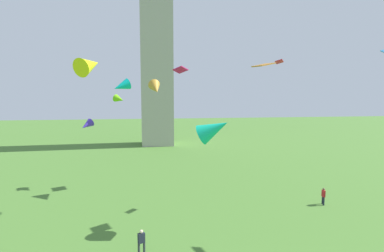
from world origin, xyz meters
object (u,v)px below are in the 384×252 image
(kite_flying_0, at_px, (156,88))
(kite_flying_9, at_px, (264,65))
(person_2, at_px, (141,241))
(kite_flying_3, at_px, (180,70))
(kite_flying_5, at_px, (90,65))
(kite_flying_1, at_px, (119,99))
(monument_obelisk, at_px, (156,8))
(kite_flying_6, at_px, (279,62))
(kite_flying_7, at_px, (87,125))
(person_1, at_px, (323,195))
(kite_flying_4, at_px, (121,86))
(kite_flying_2, at_px, (214,129))

(kite_flying_0, bearing_deg, kite_flying_9, -53.16)
(person_2, bearing_deg, kite_flying_3, -129.51)
(kite_flying_5, bearing_deg, kite_flying_1, -71.72)
(monument_obelisk, relative_size, kite_flying_0, 23.88)
(monument_obelisk, relative_size, kite_flying_6, 47.52)
(kite_flying_1, xyz_separation_m, kite_flying_7, (-3.50, -0.03, -2.76))
(person_2, xyz_separation_m, kite_flying_7, (-6.15, 14.68, 5.81))
(person_1, bearing_deg, kite_flying_4, 99.28)
(person_2, height_order, kite_flying_0, kite_flying_0)
(kite_flying_4, bearing_deg, kite_flying_9, 43.41)
(kite_flying_5, bearing_deg, kite_flying_9, -161.43)
(kite_flying_0, bearing_deg, monument_obelisk, 76.94)
(kite_flying_1, xyz_separation_m, kite_flying_5, (-1.47, -7.52, 2.84))
(kite_flying_2, distance_m, kite_flying_7, 16.46)
(monument_obelisk, bearing_deg, kite_flying_0, -91.63)
(kite_flying_0, bearing_deg, kite_flying_2, -78.17)
(monument_obelisk, distance_m, kite_flying_1, 31.86)
(monument_obelisk, distance_m, person_2, 48.57)
(kite_flying_3, xyz_separation_m, kite_flying_6, (8.21, -7.09, 0.21))
(monument_obelisk, distance_m, kite_flying_7, 34.15)
(kite_flying_2, bearing_deg, kite_flying_9, -43.07)
(kite_flying_1, bearing_deg, kite_flying_2, -106.97)
(person_1, bearing_deg, monument_obelisk, 38.22)
(kite_flying_3, xyz_separation_m, kite_flying_9, (5.52, -10.09, -0.43))
(person_1, height_order, kite_flying_1, kite_flying_1)
(person_2, relative_size, kite_flying_0, 0.71)
(kite_flying_2, height_order, kite_flying_3, kite_flying_3)
(kite_flying_5, bearing_deg, kite_flying_2, -176.09)
(person_1, xyz_separation_m, kite_flying_4, (-17.88, 2.21, 9.80))
(kite_flying_2, height_order, kite_flying_5, kite_flying_5)
(kite_flying_5, bearing_deg, kite_flying_3, -108.00)
(kite_flying_3, distance_m, kite_flying_5, 11.07)
(person_2, bearing_deg, person_1, 176.06)
(kite_flying_0, bearing_deg, kite_flying_6, -33.30)
(kite_flying_7, bearing_deg, kite_flying_1, 40.24)
(kite_flying_2, bearing_deg, kite_flying_0, 47.36)
(monument_obelisk, height_order, kite_flying_5, monument_obelisk)
(kite_flying_1, relative_size, kite_flying_9, 0.80)
(person_2, xyz_separation_m, kite_flying_0, (1.22, 12.02, 9.70))
(kite_flying_9, bearing_deg, person_1, -14.12)
(kite_flying_6, bearing_deg, kite_flying_9, 172.35)
(person_1, distance_m, kite_flying_5, 23.26)
(kite_flying_3, bearing_deg, kite_flying_7, -125.94)
(kite_flying_3, xyz_separation_m, kite_flying_7, (-10.17, -0.01, -5.99))
(monument_obelisk, height_order, kite_flying_3, monument_obelisk)
(kite_flying_2, xyz_separation_m, kite_flying_9, (4.34, 1.83, 4.78))
(kite_flying_1, relative_size, kite_flying_4, 0.82)
(kite_flying_3, bearing_deg, person_1, 18.16)
(person_2, distance_m, kite_flying_1, 17.23)
(kite_flying_2, relative_size, kite_flying_5, 1.02)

